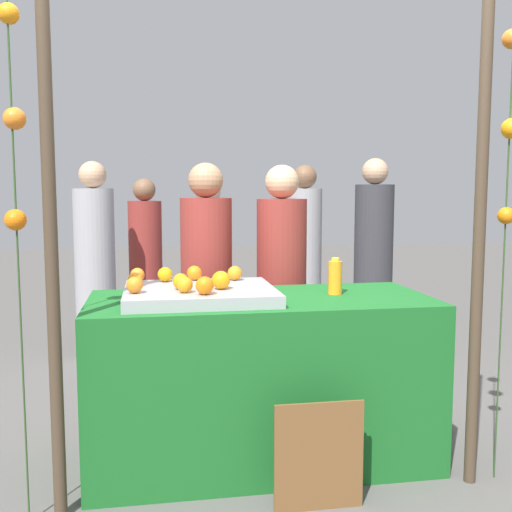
{
  "coord_description": "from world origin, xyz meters",
  "views": [
    {
      "loc": [
        -0.54,
        -3.01,
        1.41
      ],
      "look_at": [
        0.0,
        0.15,
        1.06
      ],
      "focal_mm": 42.16,
      "sensor_mm": 36.0,
      "label": 1
    }
  ],
  "objects_px": {
    "stall_counter": "(261,379)",
    "vendor_right": "(281,298)",
    "juice_bottle": "(335,277)",
    "chalkboard_sign": "(319,457)",
    "orange_0": "(221,280)",
    "orange_1": "(137,275)",
    "vendor_left": "(207,300)"
  },
  "relations": [
    {
      "from": "stall_counter",
      "to": "juice_bottle",
      "type": "distance_m",
      "value": 0.66
    },
    {
      "from": "stall_counter",
      "to": "orange_1",
      "type": "relative_size",
      "value": 22.79
    },
    {
      "from": "vendor_left",
      "to": "vendor_right",
      "type": "xyz_separation_m",
      "value": [
        0.48,
        0.02,
        -0.0
      ]
    },
    {
      "from": "stall_counter",
      "to": "vendor_left",
      "type": "bearing_deg",
      "value": 108.32
    },
    {
      "from": "orange_0",
      "to": "orange_1",
      "type": "relative_size",
      "value": 1.19
    },
    {
      "from": "stall_counter",
      "to": "chalkboard_sign",
      "type": "height_order",
      "value": "stall_counter"
    },
    {
      "from": "orange_0",
      "to": "orange_1",
      "type": "bearing_deg",
      "value": 143.55
    },
    {
      "from": "vendor_right",
      "to": "orange_1",
      "type": "bearing_deg",
      "value": -153.58
    },
    {
      "from": "juice_bottle",
      "to": "chalkboard_sign",
      "type": "relative_size",
      "value": 0.39
    },
    {
      "from": "chalkboard_sign",
      "to": "vendor_right",
      "type": "height_order",
      "value": "vendor_right"
    },
    {
      "from": "orange_0",
      "to": "chalkboard_sign",
      "type": "height_order",
      "value": "orange_0"
    },
    {
      "from": "orange_1",
      "to": "juice_bottle",
      "type": "bearing_deg",
      "value": -11.33
    },
    {
      "from": "vendor_left",
      "to": "vendor_right",
      "type": "distance_m",
      "value": 0.48
    },
    {
      "from": "orange_0",
      "to": "juice_bottle",
      "type": "relative_size",
      "value": 0.47
    },
    {
      "from": "orange_1",
      "to": "juice_bottle",
      "type": "relative_size",
      "value": 0.4
    },
    {
      "from": "orange_0",
      "to": "chalkboard_sign",
      "type": "relative_size",
      "value": 0.18
    },
    {
      "from": "stall_counter",
      "to": "vendor_right",
      "type": "xyz_separation_m",
      "value": [
        0.26,
        0.68,
        0.3
      ]
    },
    {
      "from": "stall_counter",
      "to": "chalkboard_sign",
      "type": "xyz_separation_m",
      "value": [
        0.16,
        -0.55,
        -0.19
      ]
    },
    {
      "from": "stall_counter",
      "to": "vendor_left",
      "type": "height_order",
      "value": "vendor_left"
    },
    {
      "from": "orange_1",
      "to": "vendor_right",
      "type": "xyz_separation_m",
      "value": [
        0.89,
        0.44,
        -0.23
      ]
    },
    {
      "from": "chalkboard_sign",
      "to": "vendor_right",
      "type": "bearing_deg",
      "value": 85.58
    },
    {
      "from": "orange_0",
      "to": "chalkboard_sign",
      "type": "xyz_separation_m",
      "value": [
        0.37,
        -0.49,
        -0.73
      ]
    },
    {
      "from": "orange_1",
      "to": "chalkboard_sign",
      "type": "height_order",
      "value": "orange_1"
    },
    {
      "from": "orange_1",
      "to": "vendor_left",
      "type": "relative_size",
      "value": 0.05
    },
    {
      "from": "juice_bottle",
      "to": "vendor_right",
      "type": "distance_m",
      "value": 0.7
    },
    {
      "from": "stall_counter",
      "to": "vendor_right",
      "type": "bearing_deg",
      "value": 69.51
    },
    {
      "from": "juice_bottle",
      "to": "vendor_left",
      "type": "bearing_deg",
      "value": 134.87
    },
    {
      "from": "stall_counter",
      "to": "vendor_left",
      "type": "distance_m",
      "value": 0.77
    },
    {
      "from": "juice_bottle",
      "to": "vendor_right",
      "type": "relative_size",
      "value": 0.12
    },
    {
      "from": "orange_0",
      "to": "orange_1",
      "type": "xyz_separation_m",
      "value": [
        -0.42,
        0.31,
        -0.01
      ]
    },
    {
      "from": "stall_counter",
      "to": "chalkboard_sign",
      "type": "bearing_deg",
      "value": -73.69
    },
    {
      "from": "stall_counter",
      "to": "orange_1",
      "type": "xyz_separation_m",
      "value": [
        -0.63,
        0.24,
        0.53
      ]
    }
  ]
}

